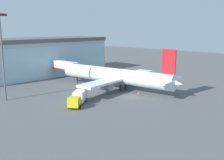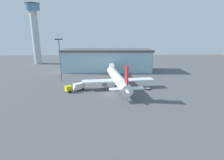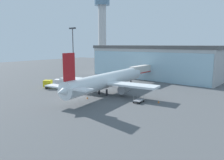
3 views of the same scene
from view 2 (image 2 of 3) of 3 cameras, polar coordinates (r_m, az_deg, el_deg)
name	(u,v)px [view 2 (image 2 of 3)]	position (r m, az deg, el deg)	size (l,w,h in m)	color
ground	(109,94)	(62.49, -1.15, -4.50)	(240.00, 240.00, 0.00)	#545659
terminal_building	(107,60)	(100.95, -1.60, 6.54)	(50.81, 18.32, 12.40)	#B5B5B5
jet_bridge	(112,67)	(89.77, -0.13, 4.33)	(2.43, 13.93, 5.74)	silver
control_tower	(35,28)	(136.40, -23.92, 15.16)	(9.60, 9.60, 40.70)	#BDBDBD
apron_light_mast	(60,56)	(80.50, -16.65, 7.37)	(3.20, 0.40, 18.75)	#59595E
airplane	(118,79)	(68.97, 1.86, 0.36)	(28.33, 36.64, 11.08)	white
catering_truck	(76,87)	(66.81, -11.78, -2.21)	(7.26, 5.95, 2.65)	yellow
baggage_cart	(147,88)	(68.86, 11.41, -2.52)	(1.97, 2.99, 1.50)	gray
safety_cone_nose	(119,93)	(62.85, 2.17, -4.13)	(0.36, 0.36, 0.55)	orange
safety_cone_wingtip	(155,86)	(72.08, 13.81, -2.07)	(0.36, 0.36, 0.55)	orange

